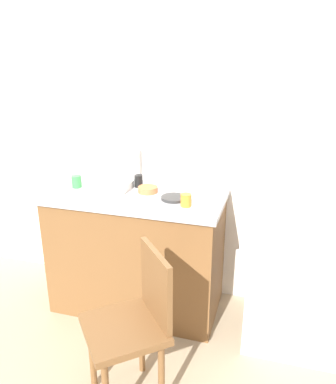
# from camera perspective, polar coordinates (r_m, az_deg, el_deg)

# --- Properties ---
(ground_plane) EXTENTS (8.00, 8.00, 0.00)m
(ground_plane) POSITION_cam_1_polar(r_m,az_deg,el_deg) (2.61, -3.91, -24.97)
(ground_plane) COLOR tan
(back_wall) EXTENTS (4.80, 0.10, 2.57)m
(back_wall) POSITION_cam_1_polar(r_m,az_deg,el_deg) (2.86, 2.41, 8.71)
(back_wall) COLOR white
(back_wall) RESTS_ON ground_plane
(cabinet_base) EXTENTS (1.21, 0.60, 0.87)m
(cabinet_base) POSITION_cam_1_polar(r_m,az_deg,el_deg) (2.91, -4.51, -8.98)
(cabinet_base) COLOR brown
(cabinet_base) RESTS_ON ground_plane
(countertop) EXTENTS (1.25, 0.64, 0.04)m
(countertop) POSITION_cam_1_polar(r_m,az_deg,el_deg) (2.72, -4.77, -0.54)
(countertop) COLOR #B7B7BC
(countertop) RESTS_ON cabinet_base
(faucet) EXTENTS (0.02, 0.02, 0.26)m
(faucet) POSITION_cam_1_polar(r_m,az_deg,el_deg) (2.92, -4.52, 4.03)
(faucet) COLOR #B7B7BC
(faucet) RESTS_ON countertop
(refrigerator) EXTENTS (0.57, 0.64, 1.51)m
(refrigerator) POSITION_cam_1_polar(r_m,az_deg,el_deg) (2.60, 18.82, -5.89)
(refrigerator) COLOR silver
(refrigerator) RESTS_ON ground_plane
(chair) EXTENTS (0.56, 0.56, 0.89)m
(chair) POSITION_cam_1_polar(r_m,az_deg,el_deg) (2.16, -4.96, -18.55)
(chair) COLOR brown
(chair) RESTS_ON ground_plane
(dish_tray) EXTENTS (0.28, 0.20, 0.05)m
(dish_tray) POSITION_cam_1_polar(r_m,az_deg,el_deg) (2.80, -8.48, 0.92)
(dish_tray) COLOR white
(dish_tray) RESTS_ON countertop
(terracotta_bowl) EXTENTS (0.14, 0.14, 0.04)m
(terracotta_bowl) POSITION_cam_1_polar(r_m,az_deg,el_deg) (2.71, -3.00, 0.38)
(terracotta_bowl) COLOR #C67042
(terracotta_bowl) RESTS_ON countertop
(hotplate) EXTENTS (0.17, 0.17, 0.02)m
(hotplate) POSITION_cam_1_polar(r_m,az_deg,el_deg) (2.58, 0.83, -0.88)
(hotplate) COLOR #2D2D2D
(hotplate) RESTS_ON countertop
(cup_green) EXTENTS (0.07, 0.07, 0.09)m
(cup_green) POSITION_cam_1_polar(r_m,az_deg,el_deg) (2.88, -13.39, 1.54)
(cup_green) COLOR green
(cup_green) RESTS_ON countertop
(cup_black) EXTENTS (0.06, 0.06, 0.09)m
(cup_black) POSITION_cam_1_polar(r_m,az_deg,el_deg) (2.82, -4.39, 1.65)
(cup_black) COLOR black
(cup_black) RESTS_ON countertop
(cup_orange) EXTENTS (0.07, 0.07, 0.08)m
(cup_orange) POSITION_cam_1_polar(r_m,az_deg,el_deg) (2.46, 2.69, -1.21)
(cup_orange) COLOR orange
(cup_orange) RESTS_ON countertop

